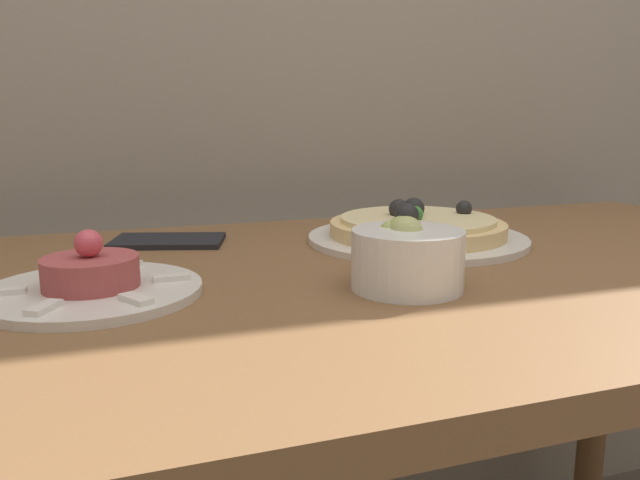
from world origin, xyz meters
TOP-DOWN VIEW (x-y plane):
  - dining_table at (0.00, 0.38)m, footprint 1.41×0.76m
  - pizza_plate at (0.08, 0.51)m, footprint 0.33×0.33m
  - tartare_plate at (-0.39, 0.37)m, footprint 0.23×0.23m
  - small_bowl at (-0.06, 0.28)m, footprint 0.13×0.13m
  - napkin at (-0.28, 0.62)m, footprint 0.18×0.14m

SIDE VIEW (x-z plane):
  - dining_table at x=0.00m, z-range 0.28..1.06m
  - napkin at x=-0.28m, z-range 0.77..0.78m
  - tartare_plate at x=-0.39m, z-range 0.75..0.82m
  - pizza_plate at x=0.08m, z-range 0.76..0.82m
  - small_bowl at x=-0.06m, z-range 0.77..0.85m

